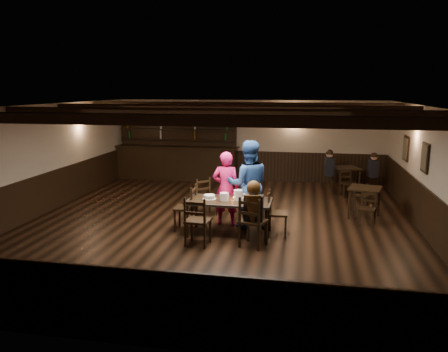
% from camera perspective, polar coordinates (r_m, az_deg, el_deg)
% --- Properties ---
extents(ground, '(10.00, 10.00, 0.00)m').
position_cam_1_polar(ground, '(10.18, -0.64, -6.22)').
color(ground, black).
rests_on(ground, ground).
extents(room_shell, '(9.02, 10.02, 2.71)m').
position_cam_1_polar(room_shell, '(9.83, -0.57, 3.58)').
color(room_shell, beige).
rests_on(room_shell, ground).
extents(dining_table, '(1.78, 0.90, 0.75)m').
position_cam_1_polar(dining_table, '(9.28, 0.70, -3.58)').
color(dining_table, black).
rests_on(dining_table, ground).
extents(chair_near_left, '(0.50, 0.48, 1.00)m').
position_cam_1_polar(chair_near_left, '(8.63, -3.62, -5.46)').
color(chair_near_left, black).
rests_on(chair_near_left, ground).
extents(chair_near_right, '(0.60, 0.58, 1.02)m').
position_cam_1_polar(chair_near_right, '(8.54, 3.61, -5.55)').
color(chair_near_right, black).
rests_on(chair_near_right, ground).
extents(chair_end_left, '(0.46, 0.48, 1.01)m').
position_cam_1_polar(chair_end_left, '(9.60, -4.57, -3.70)').
color(chair_end_left, black).
rests_on(chair_end_left, ground).
extents(chair_end_right, '(0.44, 0.46, 0.95)m').
position_cam_1_polar(chair_end_right, '(9.33, 6.47, -4.37)').
color(chair_end_right, black).
rests_on(chair_end_right, ground).
extents(chair_far_pushed, '(0.58, 0.58, 0.91)m').
position_cam_1_polar(chair_far_pushed, '(10.77, -2.47, -2.32)').
color(chair_far_pushed, black).
rests_on(chair_far_pushed, ground).
extents(woman_pink, '(0.64, 0.44, 1.70)m').
position_cam_1_polar(woman_pink, '(9.89, 0.25, -1.66)').
color(woman_pink, '#D61B82').
rests_on(woman_pink, ground).
extents(man_blue, '(1.10, 0.94, 1.97)m').
position_cam_1_polar(man_blue, '(9.72, 3.18, -1.09)').
color(man_blue, navy).
rests_on(man_blue, ground).
extents(seated_person, '(0.37, 0.56, 0.90)m').
position_cam_1_polar(seated_person, '(8.52, 3.87, -3.69)').
color(seated_person, black).
rests_on(seated_person, ground).
extents(cake, '(0.29, 0.29, 0.09)m').
position_cam_1_polar(cake, '(9.36, -1.93, -2.77)').
color(cake, white).
rests_on(cake, dining_table).
extents(plate_stack_a, '(0.18, 0.18, 0.17)m').
position_cam_1_polar(plate_stack_a, '(9.21, 0.03, -2.71)').
color(plate_stack_a, white).
rests_on(plate_stack_a, dining_table).
extents(plate_stack_b, '(0.19, 0.19, 0.22)m').
position_cam_1_polar(plate_stack_b, '(9.26, 1.85, -2.48)').
color(plate_stack_b, white).
rests_on(plate_stack_b, dining_table).
extents(tea_light, '(0.05, 0.05, 0.06)m').
position_cam_1_polar(tea_light, '(9.32, 1.29, -2.94)').
color(tea_light, '#A5A8AD').
rests_on(tea_light, dining_table).
extents(salt_shaker, '(0.04, 0.04, 0.10)m').
position_cam_1_polar(salt_shaker, '(9.11, 2.50, -3.11)').
color(salt_shaker, silver).
rests_on(salt_shaker, dining_table).
extents(pepper_shaker, '(0.04, 0.04, 0.10)m').
position_cam_1_polar(pepper_shaker, '(9.13, 3.24, -3.09)').
color(pepper_shaker, '#A5A8AD').
rests_on(pepper_shaker, dining_table).
extents(drink_glass, '(0.08, 0.08, 0.12)m').
position_cam_1_polar(drink_glass, '(9.35, 2.69, -2.67)').
color(drink_glass, silver).
rests_on(drink_glass, dining_table).
extents(menu_red, '(0.33, 0.28, 0.00)m').
position_cam_1_polar(menu_red, '(9.13, 3.80, -3.40)').
color(menu_red, maroon).
rests_on(menu_red, dining_table).
extents(menu_blue, '(0.39, 0.36, 0.00)m').
position_cam_1_polar(menu_blue, '(9.34, 4.28, -3.07)').
color(menu_blue, '#0D1741').
rests_on(menu_blue, dining_table).
extents(bar_counter, '(4.29, 0.70, 2.20)m').
position_cam_1_polar(bar_counter, '(15.07, -6.20, 2.34)').
color(bar_counter, black).
rests_on(bar_counter, ground).
extents(back_table_a, '(0.89, 0.89, 0.75)m').
position_cam_1_polar(back_table_a, '(11.01, 17.91, -1.97)').
color(back_table_a, black).
rests_on(back_table_a, ground).
extents(back_table_b, '(0.91, 0.91, 0.75)m').
position_cam_1_polar(back_table_b, '(13.63, 15.66, 0.66)').
color(back_table_b, black).
rests_on(back_table_b, ground).
extents(bg_patron_left, '(0.29, 0.41, 0.80)m').
position_cam_1_polar(bg_patron_left, '(13.61, 13.58, 1.71)').
color(bg_patron_left, black).
rests_on(bg_patron_left, ground).
extents(bg_patron_right, '(0.28, 0.39, 0.74)m').
position_cam_1_polar(bg_patron_right, '(13.76, 18.95, 1.39)').
color(bg_patron_right, black).
rests_on(bg_patron_right, ground).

